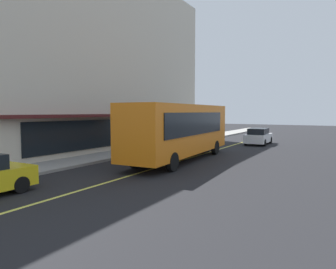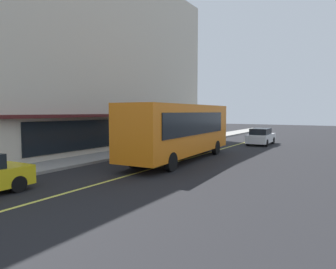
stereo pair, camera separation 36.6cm
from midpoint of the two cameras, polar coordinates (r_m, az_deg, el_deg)
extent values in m
plane|color=black|center=(18.09, -0.10, -5.47)|extent=(120.00, 120.00, 0.00)
cube|color=gray|center=(21.10, -12.21, -3.97)|extent=(80.00, 2.65, 0.15)
cube|color=#D8D14C|center=(18.09, -0.10, -5.46)|extent=(36.00, 0.16, 0.01)
cube|color=beige|center=(27.51, -17.13, 13.17)|extent=(27.75, 8.91, 14.81)
cube|color=#4C1919|center=(23.93, -9.21, 3.59)|extent=(19.42, 0.70, 0.20)
cube|color=black|center=(24.12, -9.58, 0.50)|extent=(16.65, 0.08, 2.00)
cube|color=orange|center=(19.16, 1.85, 1.09)|extent=(11.13, 3.15, 3.00)
cube|color=black|center=(24.19, 7.31, 2.57)|extent=(0.25, 2.10, 1.80)
cube|color=black|center=(19.45, -1.92, 2.20)|extent=(8.79, 0.58, 1.32)
cube|color=black|center=(18.36, 5.05, 2.06)|extent=(8.79, 0.58, 1.32)
cube|color=#0CF259|center=(24.25, 7.39, 4.68)|extent=(0.19, 1.90, 0.36)
cube|color=#2D2D33|center=(24.38, 7.35, -1.21)|extent=(0.30, 2.41, 0.40)
cylinder|color=black|center=(22.94, 2.99, -2.15)|extent=(1.02, 0.36, 1.00)
cylinder|color=black|center=(22.13, 8.36, -2.42)|extent=(1.02, 0.36, 1.00)
cylinder|color=black|center=(16.80, -6.78, -4.53)|extent=(1.02, 0.36, 1.00)
cylinder|color=black|center=(15.68, 0.14, -5.14)|extent=(1.02, 0.36, 1.00)
cube|color=white|center=(29.91, 16.26, -0.63)|extent=(4.33, 1.88, 0.75)
cube|color=black|center=(29.71, 16.22, 0.59)|extent=(2.43, 1.56, 0.55)
cylinder|color=black|center=(31.49, 15.37, -0.88)|extent=(0.64, 0.23, 0.64)
cylinder|color=black|center=(31.15, 18.30, -1.00)|extent=(0.64, 0.23, 0.64)
cylinder|color=black|center=(28.76, 14.02, -1.33)|extent=(0.64, 0.23, 0.64)
cylinder|color=black|center=(28.37, 17.22, -1.47)|extent=(0.64, 0.23, 0.64)
cylinder|color=black|center=(12.97, -26.58, -8.40)|extent=(0.64, 0.23, 0.64)
cylinder|color=black|center=(26.44, -1.51, -1.11)|extent=(0.18, 0.18, 0.86)
cylinder|color=#594C47|center=(26.38, -1.51, 0.56)|extent=(0.34, 0.34, 0.68)
sphere|color=tan|center=(26.36, -1.52, 1.57)|extent=(0.24, 0.24, 0.24)
camera|label=1|loc=(0.18, -90.53, -0.04)|focal=32.58mm
camera|label=2|loc=(0.18, 89.47, 0.04)|focal=32.58mm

